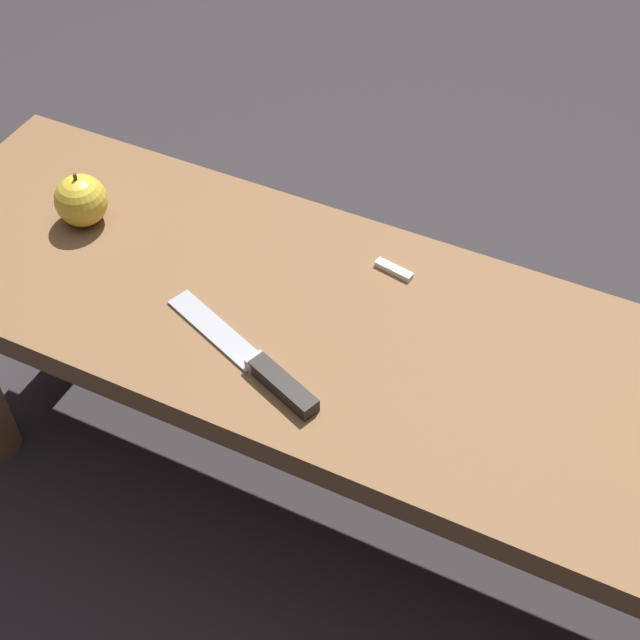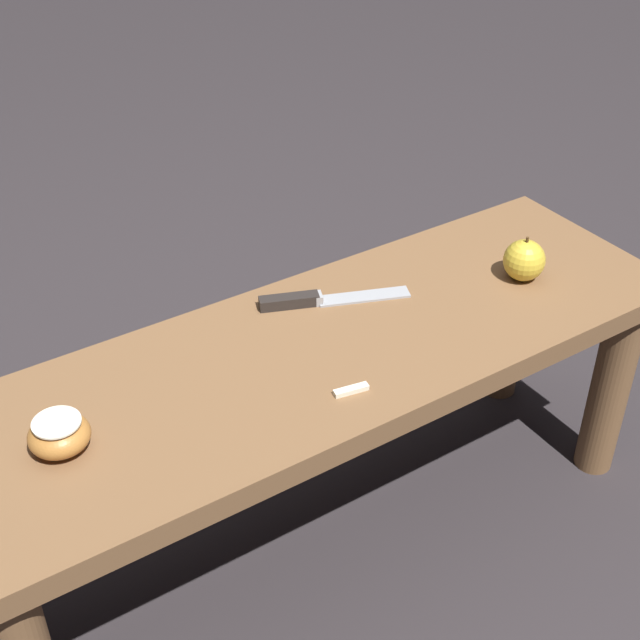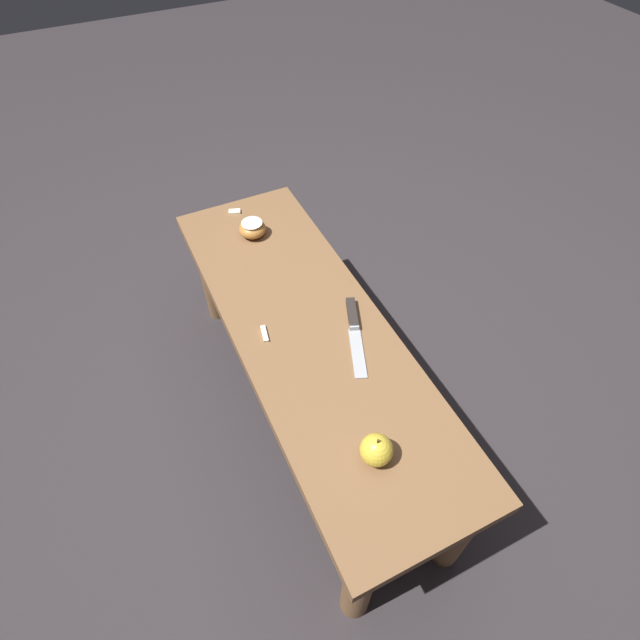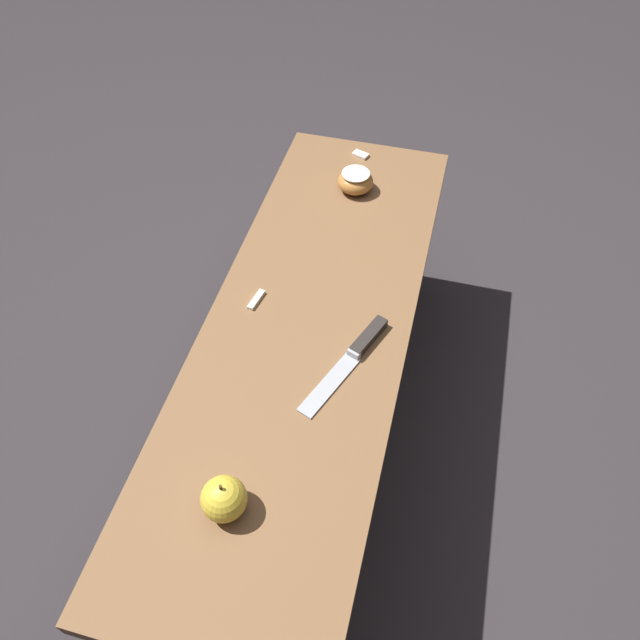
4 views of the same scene
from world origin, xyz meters
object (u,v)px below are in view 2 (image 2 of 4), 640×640
at_px(apple_cut, 59,434).
at_px(apple_whole, 524,260).
at_px(wooden_bench, 324,388).
at_px(knife, 312,300).

bearing_deg(apple_cut, apple_whole, 178.20).
distance_m(apple_whole, apple_cut, 0.83).
bearing_deg(apple_cut, wooden_bench, 179.91).
xyz_separation_m(knife, apple_whole, (-0.35, 0.14, 0.03)).
bearing_deg(apple_whole, apple_cut, -1.80).
xyz_separation_m(wooden_bench, apple_whole, (-0.40, 0.03, 0.12)).
relative_size(wooden_bench, apple_whole, 15.11).
xyz_separation_m(wooden_bench, knife, (-0.05, -0.11, 0.10)).
bearing_deg(apple_cut, knife, -167.12).
bearing_deg(knife, wooden_bench, -91.55).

